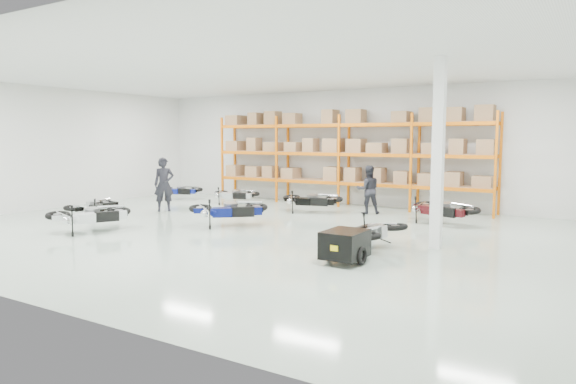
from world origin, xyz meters
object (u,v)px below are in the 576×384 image
Objects in this scene: moto_touring_right at (374,226)px; person_back at (368,190)px; moto_blue_centre at (229,205)px; moto_back_d at (442,205)px; moto_black_far_left at (95,203)px; moto_back_c at (311,196)px; moto_back_b at (235,192)px; moto_back_a at (179,188)px; person_left at (164,184)px; moto_silver_left at (90,211)px; trailer at (345,244)px.

person_back is at bearing 118.32° from moto_touring_right.
moto_blue_centre is 5.19m from person_back.
moto_back_d is (0.43, 4.44, 0.05)m from moto_touring_right.
moto_black_far_left is 11.04m from moto_back_d.
moto_back_c is at bearing 111.74° from moto_back_d.
moto_back_b is at bearing 152.56° from moto_touring_right.
moto_black_far_left is 1.02× the size of moto_back_a.
person_left reaches higher than moto_back_d.
moto_back_a is (-5.88, 4.16, -0.12)m from moto_blue_centre.
moto_touring_right is 4.46m from moto_back_d.
moto_back_c is (3.48, 6.48, -0.03)m from moto_silver_left.
moto_back_b is at bearing 70.73° from moto_back_c.
moto_blue_centre reaches higher than moto_touring_right.
person_left reaches higher than moto_touring_right.
moto_silver_left is at bearing 96.19° from moto_blue_centre.
person_left reaches higher than person_back.
moto_touring_right is at bearing 90.97° from trailer.
moto_silver_left is 1.01× the size of moto_back_d.
moto_touring_right is 1.09× the size of moto_back_a.
moto_back_c is (6.65, -0.47, 0.07)m from moto_back_a.
moto_blue_centre is 4.74m from moto_black_far_left.
moto_back_d reaches higher than moto_touring_right.
person_back is at bearing -22.74° from person_left.
moto_back_d is (8.06, 6.40, -0.01)m from moto_silver_left.
moto_back_b is 3.00m from person_left.
moto_back_b is (1.73, 5.24, -0.01)m from moto_black_far_left.
trailer is 1.00× the size of moto_back_a.
moto_blue_centre reaches higher than moto_back_a.
moto_back_b is at bearing 141.21° from trailer.
moto_back_d is at bearing 86.88° from trailer.
moto_silver_left reaches higher than moto_back_a.
moto_back_a is at bearing 15.09° from moto_blue_centre.
moto_touring_right reaches higher than moto_black_far_left.
moto_silver_left reaches higher than trailer.
moto_blue_centre is 5.49m from trailer.
moto_black_far_left is at bearing 118.78° from moto_back_c.
moto_silver_left reaches higher than moto_touring_right.
moto_back_d is at bearing -95.56° from moto_blue_centre.
moto_back_c is 5.29m from person_left.
moto_black_far_left is at bearing 173.86° from moto_back_a.
moto_back_a is (-10.81, 6.58, 0.10)m from trailer.
moto_touring_right is (4.92, -0.82, -0.07)m from moto_blue_centre.
moto_back_a is at bearing -29.53° from person_back.
person_left reaches higher than moto_back_b.
moto_touring_right is 1.06× the size of person_back.
moto_back_a is 0.99× the size of moto_back_b.
moto_silver_left is 10.30m from moto_back_d.
moto_touring_right is 1.08× the size of moto_back_b.
moto_touring_right is at bearing 175.63° from moto_black_far_left.
moto_touring_right reaches higher than moto_back_a.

